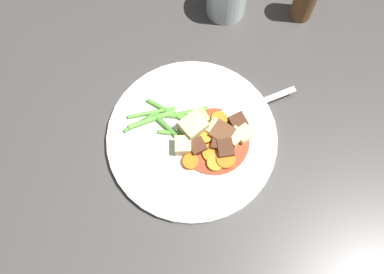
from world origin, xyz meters
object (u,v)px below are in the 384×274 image
at_px(potato_chunk_1, 244,134).
at_px(meat_chunk_2, 238,122).
at_px(dinner_plate, 192,139).
at_px(potato_chunk_0, 199,119).
at_px(carrot_slice_1, 212,153).
at_px(carrot_slice_3, 191,162).
at_px(meat_chunk_0, 222,134).
at_px(potato_chunk_2, 183,146).
at_px(potato_chunk_3, 193,127).
at_px(meat_chunk_4, 219,143).
at_px(carrot_slice_5, 215,163).
at_px(carrot_slice_2, 219,120).
at_px(meat_chunk_1, 225,149).
at_px(fork, 245,108).
at_px(carrot_slice_0, 204,134).
at_px(carrot_slice_4, 226,160).
at_px(potato_chunk_5, 215,128).
at_px(potato_chunk_4, 235,137).
at_px(meat_chunk_3, 197,147).

relative_size(potato_chunk_1, meat_chunk_2, 0.96).
relative_size(dinner_plate, potato_chunk_0, 10.01).
height_order(carrot_slice_1, carrot_slice_3, carrot_slice_3).
distance_m(carrot_slice_3, meat_chunk_0, 0.07).
xyz_separation_m(potato_chunk_2, meat_chunk_2, (0.08, 0.06, -0.00)).
distance_m(potato_chunk_1, potato_chunk_3, 0.08).
relative_size(carrot_slice_3, potato_chunk_1, 1.05).
bearing_deg(potato_chunk_0, meat_chunk_4, -39.45).
bearing_deg(carrot_slice_5, dinner_plate, 140.56).
xyz_separation_m(carrot_slice_1, potato_chunk_3, (-0.04, 0.03, 0.01)).
bearing_deg(carrot_slice_2, meat_chunk_1, -69.04).
height_order(potato_chunk_3, fork, potato_chunk_3).
bearing_deg(carrot_slice_0, potato_chunk_2, -136.90).
xyz_separation_m(dinner_plate, potato_chunk_3, (-0.00, 0.01, 0.03)).
distance_m(carrot_slice_4, meat_chunk_1, 0.02).
bearing_deg(carrot_slice_3, meat_chunk_4, 44.79).
xyz_separation_m(carrot_slice_5, potato_chunk_0, (-0.04, 0.07, 0.01)).
bearing_deg(carrot_slice_4, fork, 80.44).
height_order(carrot_slice_0, potato_chunk_5, potato_chunk_5).
distance_m(potato_chunk_4, meat_chunk_1, 0.03).
bearing_deg(potato_chunk_3, potato_chunk_1, 4.64).
bearing_deg(meat_chunk_1, potato_chunk_0, 141.76).
bearing_deg(potato_chunk_3, dinner_plate, -86.11).
xyz_separation_m(carrot_slice_4, potato_chunk_5, (-0.03, 0.05, 0.00)).
bearing_deg(potato_chunk_3, meat_chunk_3, -65.34).
relative_size(carrot_slice_0, carrot_slice_1, 1.00).
bearing_deg(meat_chunk_0, potato_chunk_5, 152.17).
xyz_separation_m(carrot_slice_5, meat_chunk_4, (-0.00, 0.03, 0.00)).
xyz_separation_m(potato_chunk_4, meat_chunk_4, (-0.02, -0.01, -0.00)).
xyz_separation_m(potato_chunk_5, fork, (0.04, 0.05, -0.01)).
bearing_deg(carrot_slice_1, meat_chunk_3, 169.95).
relative_size(carrot_slice_1, carrot_slice_2, 1.18).
bearing_deg(dinner_plate, potato_chunk_3, 93.89).
bearing_deg(dinner_plate, potato_chunk_5, 28.53).
height_order(carrot_slice_2, potato_chunk_2, potato_chunk_2).
distance_m(carrot_slice_0, meat_chunk_2, 0.06).
distance_m(carrot_slice_1, fork, 0.10).
xyz_separation_m(carrot_slice_4, meat_chunk_1, (-0.00, 0.02, 0.00)).
height_order(carrot_slice_3, fork, carrot_slice_3).
bearing_deg(carrot_slice_0, potato_chunk_1, 10.75).
xyz_separation_m(carrot_slice_0, meat_chunk_2, (0.05, 0.03, 0.00)).
height_order(carrot_slice_4, potato_chunk_3, potato_chunk_3).
distance_m(potato_chunk_3, meat_chunk_4, 0.05).
bearing_deg(dinner_plate, carrot_slice_5, -39.44).
height_order(dinner_plate, potato_chunk_4, potato_chunk_4).
bearing_deg(meat_chunk_2, potato_chunk_5, -151.39).
distance_m(potato_chunk_4, potato_chunk_5, 0.04).
height_order(meat_chunk_1, meat_chunk_4, meat_chunk_1).
relative_size(carrot_slice_5, potato_chunk_0, 0.97).
height_order(carrot_slice_3, potato_chunk_3, potato_chunk_3).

